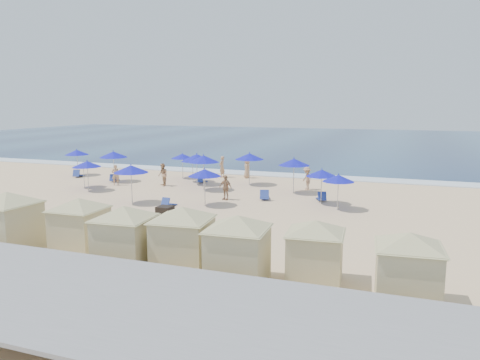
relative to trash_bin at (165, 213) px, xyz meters
name	(u,v)px	position (x,y,z in m)	size (l,w,h in m)	color
ground	(180,209)	(-0.48, 2.77, -0.40)	(160.00, 160.00, 0.00)	beige
ocean	(330,141)	(-0.48, 57.77, -0.37)	(160.00, 80.00, 0.06)	#0D254B
surf_line	(258,174)	(-0.48, 18.27, -0.36)	(160.00, 2.50, 0.08)	white
seawall	(1,272)	(-0.48, -10.73, 0.25)	(160.00, 6.10, 1.22)	gray
trash_bin	(165,213)	(0.00, 0.00, 0.00)	(0.80, 0.80, 0.80)	black
cabana_0	(8,214)	(-3.77, -7.19, 1.28)	(4.67, 4.67, 2.94)	#CBBD8B
cabana_1	(79,218)	(-0.66, -6.31, 1.14)	(4.28, 4.28, 2.69)	#CBBD8B
cabana_2	(124,229)	(2.24, -7.20, 1.17)	(4.37, 4.37, 2.75)	#CBBD8B
cabana_3	(183,230)	(4.59, -6.74, 1.21)	(4.46, 4.46, 2.81)	#CBBD8B
cabana_4	(238,240)	(7.05, -7.19, 1.19)	(4.43, 4.43, 2.78)	#CBBD8B
cabana_5	(315,244)	(9.70, -6.27, 1.08)	(4.12, 4.12, 2.59)	#CBBD8B
cabana_6	(408,260)	(12.89, -7.10, 1.13)	(4.26, 4.26, 2.68)	#CBBD8B
umbrella_0	(77,152)	(-15.69, 11.91, 1.69)	(2.12, 2.12, 2.41)	#A5A8AD
umbrella_1	(83,165)	(-11.08, 7.00, 1.36)	(1.79, 1.79, 2.03)	#A5A8AD
umbrella_2	(113,154)	(-10.49, 10.12, 1.88)	(2.31, 2.31, 2.63)	#A5A8AD
umbrella_3	(87,164)	(-9.88, 5.97, 1.61)	(2.04, 2.04, 2.32)	#A5A8AD
umbrella_4	(193,159)	(-4.30, 12.37, 1.50)	(1.93, 1.93, 2.20)	#A5A8AD
umbrella_5	(204,159)	(-1.83, 9.19, 1.98)	(2.41, 2.41, 2.74)	#A5A8AD
umbrella_6	(131,169)	(-4.29, 3.27, 1.87)	(2.30, 2.30, 2.62)	#A5A8AD
umbrella_7	(249,156)	(0.63, 12.58, 1.90)	(2.33, 2.33, 2.65)	#A5A8AD
umbrella_8	(205,173)	(0.48, 4.32, 1.73)	(2.16, 2.16, 2.46)	#A5A8AD
umbrella_9	(294,162)	(4.81, 10.39, 1.88)	(2.31, 2.31, 2.63)	#A5A8AD
umbrella_10	(322,173)	(7.39, 7.38, 1.63)	(2.06, 2.06, 2.34)	#A5A8AD
umbrella_11	(338,178)	(8.66, 6.08, 1.55)	(1.98, 1.98, 2.26)	#A5A8AD
umbrella_12	(197,157)	(-3.36, 11.22, 1.82)	(2.25, 2.25, 2.56)	#A5A8AD
umbrella_13	(182,156)	(-5.98, 13.78, 1.53)	(1.96, 1.96, 2.23)	#A5A8AD
beach_chair_0	(78,174)	(-14.91, 10.96, -0.15)	(0.93, 1.44, 0.73)	#294099
beach_chair_1	(114,179)	(-10.50, 10.07, -0.17)	(0.93, 1.34, 0.68)	#294099
beach_chair_2	(202,180)	(-3.38, 12.09, -0.18)	(0.55, 1.17, 0.63)	#294099
beach_chair_3	(168,203)	(-1.53, 3.11, -0.17)	(0.57, 1.21, 0.66)	#294099
beach_chair_4	(265,196)	(3.55, 7.34, -0.14)	(0.95, 1.48, 0.75)	#294099
beach_chair_5	(321,197)	(7.25, 8.26, -0.16)	(0.93, 1.39, 0.70)	#294099
beachgoer_0	(116,175)	(-9.35, 8.68, 0.43)	(0.61, 0.40, 1.66)	tan
beachgoer_1	(163,175)	(-5.61, 9.66, 0.50)	(0.88, 0.69, 1.81)	tan
beachgoer_2	(225,187)	(1.05, 6.43, 0.45)	(0.99, 0.41, 1.70)	tan
beachgoer_3	(307,178)	(5.43, 12.05, 0.47)	(1.12, 0.65, 1.74)	tan
beachgoer_4	(247,168)	(-0.70, 15.77, 0.47)	(0.85, 0.56, 1.75)	tan
beachgoer_5	(222,167)	(-2.91, 15.37, 0.54)	(0.69, 0.45, 1.89)	tan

